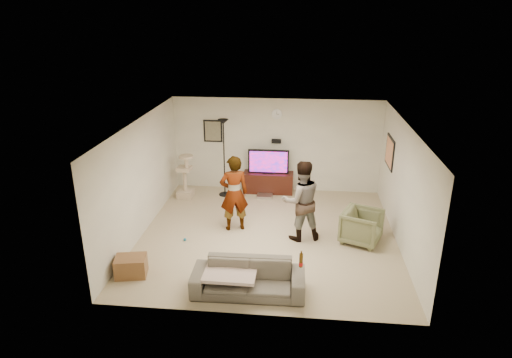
# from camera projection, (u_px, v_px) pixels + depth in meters

# --- Properties ---
(floor) EXTENTS (5.50, 5.50, 0.02)m
(floor) POSITION_uv_depth(u_px,v_px,m) (268.00, 236.00, 9.85)
(floor) COLOR tan
(floor) RESTS_ON ground
(ceiling) EXTENTS (5.50, 5.50, 0.02)m
(ceiling) POSITION_uv_depth(u_px,v_px,m) (269.00, 123.00, 8.96)
(ceiling) COLOR white
(ceiling) RESTS_ON wall_back
(wall_back) EXTENTS (5.50, 0.04, 2.50)m
(wall_back) POSITION_uv_depth(u_px,v_px,m) (276.00, 145.00, 11.96)
(wall_back) COLOR beige
(wall_back) RESTS_ON floor
(wall_front) EXTENTS (5.50, 0.04, 2.50)m
(wall_front) POSITION_uv_depth(u_px,v_px,m) (255.00, 246.00, 6.84)
(wall_front) COLOR beige
(wall_front) RESTS_ON floor
(wall_left) EXTENTS (0.04, 5.50, 2.50)m
(wall_left) POSITION_uv_depth(u_px,v_px,m) (141.00, 177.00, 9.66)
(wall_left) COLOR beige
(wall_left) RESTS_ON floor
(wall_right) EXTENTS (0.04, 5.50, 2.50)m
(wall_right) POSITION_uv_depth(u_px,v_px,m) (403.00, 187.00, 9.14)
(wall_right) COLOR beige
(wall_right) RESTS_ON floor
(wall_clock) EXTENTS (0.26, 0.04, 0.26)m
(wall_clock) POSITION_uv_depth(u_px,v_px,m) (277.00, 114.00, 11.63)
(wall_clock) COLOR white
(wall_clock) RESTS_ON wall_back
(wall_speaker) EXTENTS (0.25, 0.10, 0.10)m
(wall_speaker) POSITION_uv_depth(u_px,v_px,m) (276.00, 141.00, 11.86)
(wall_speaker) COLOR black
(wall_speaker) RESTS_ON wall_back
(picture_back) EXTENTS (0.42, 0.03, 0.52)m
(picture_back) POSITION_uv_depth(u_px,v_px,m) (213.00, 131.00, 11.98)
(picture_back) COLOR #6A664E
(picture_back) RESTS_ON wall_back
(picture_right) EXTENTS (0.03, 0.78, 0.62)m
(picture_right) POSITION_uv_depth(u_px,v_px,m) (390.00, 152.00, 10.54)
(picture_right) COLOR tan
(picture_right) RESTS_ON wall_right
(tv_stand) EXTENTS (1.32, 0.45, 0.55)m
(tv_stand) POSITION_uv_depth(u_px,v_px,m) (268.00, 182.00, 12.09)
(tv_stand) COLOR black
(tv_stand) RESTS_ON floor
(console_box) EXTENTS (0.40, 0.30, 0.07)m
(console_box) POSITION_uv_depth(u_px,v_px,m) (265.00, 196.00, 11.82)
(console_box) COLOR #BDBDBF
(console_box) RESTS_ON floor
(tv) EXTENTS (1.08, 0.08, 0.64)m
(tv) POSITION_uv_depth(u_px,v_px,m) (268.00, 161.00, 11.88)
(tv) COLOR black
(tv) RESTS_ON tv_stand
(tv_screen) EXTENTS (0.99, 0.01, 0.56)m
(tv_screen) POSITION_uv_depth(u_px,v_px,m) (268.00, 162.00, 11.84)
(tv_screen) COLOR #E11256
(tv_screen) RESTS_ON tv
(floor_lamp) EXTENTS (0.32, 0.32, 2.05)m
(floor_lamp) POSITION_uv_depth(u_px,v_px,m) (224.00, 158.00, 11.64)
(floor_lamp) COLOR black
(floor_lamp) RESTS_ON floor
(cat_tree) EXTENTS (0.41, 0.41, 1.18)m
(cat_tree) POSITION_uv_depth(u_px,v_px,m) (185.00, 176.00, 11.62)
(cat_tree) COLOR tan
(cat_tree) RESTS_ON floor
(person_left) EXTENTS (0.72, 0.59, 1.72)m
(person_left) POSITION_uv_depth(u_px,v_px,m) (234.00, 193.00, 9.84)
(person_left) COLOR gray
(person_left) RESTS_ON floor
(person_right) EXTENTS (1.00, 0.87, 1.75)m
(person_right) POSITION_uv_depth(u_px,v_px,m) (301.00, 201.00, 9.42)
(person_right) COLOR #333D99
(person_right) RESTS_ON floor
(sofa) EXTENTS (1.96, 0.80, 0.57)m
(sofa) POSITION_uv_depth(u_px,v_px,m) (248.00, 278.00, 7.76)
(sofa) COLOR #595348
(sofa) RESTS_ON floor
(throw_blanket) EXTENTS (0.91, 0.71, 0.06)m
(throw_blanket) POSITION_uv_depth(u_px,v_px,m) (230.00, 272.00, 7.75)
(throw_blanket) COLOR beige
(throw_blanket) RESTS_ON sofa
(beer_bottle) EXTENTS (0.06, 0.06, 0.25)m
(beer_bottle) POSITION_uv_depth(u_px,v_px,m) (301.00, 260.00, 7.53)
(beer_bottle) COLOR #472D09
(beer_bottle) RESTS_ON sofa
(armchair) EXTENTS (1.02, 1.00, 0.72)m
(armchair) POSITION_uv_depth(u_px,v_px,m) (362.00, 227.00, 9.45)
(armchair) COLOR #626541
(armchair) RESTS_ON floor
(side_table) EXTENTS (0.63, 0.52, 0.37)m
(side_table) POSITION_uv_depth(u_px,v_px,m) (131.00, 266.00, 8.30)
(side_table) COLOR brown
(side_table) RESTS_ON floor
(toy_ball) EXTENTS (0.06, 0.06, 0.06)m
(toy_ball) POSITION_uv_depth(u_px,v_px,m) (185.00, 239.00, 9.59)
(toy_ball) COLOR #14668D
(toy_ball) RESTS_ON floor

